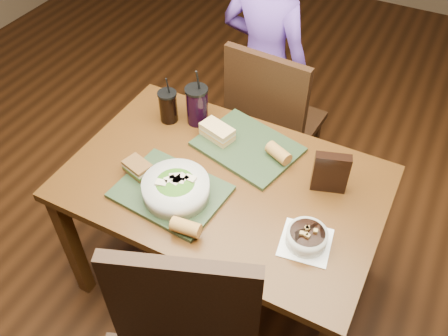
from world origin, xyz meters
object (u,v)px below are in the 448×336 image
(cup_cola, at_px, (168,106))
(cup_berry, at_px, (197,105))
(tray_near, at_px, (171,192))
(baguette_near, at_px, (186,227))
(soup_bowl, at_px, (307,237))
(sandwich_far, at_px, (217,132))
(chair_far, at_px, (270,120))
(diner, at_px, (264,64))
(dining_table, at_px, (224,194))
(salad_bowl, at_px, (176,188))
(tray_far, at_px, (248,147))
(sandwich_near, at_px, (138,168))
(chip_bag, at_px, (330,173))
(baguette_far, at_px, (278,153))

(cup_cola, relative_size, cup_berry, 0.84)
(tray_near, height_order, baguette_near, baguette_near)
(tray_near, relative_size, soup_bowl, 2.03)
(cup_berry, bearing_deg, sandwich_far, -27.28)
(chair_far, relative_size, diner, 0.71)
(dining_table, bearing_deg, baguette_near, -89.30)
(chair_far, height_order, salad_bowl, chair_far)
(baguette_near, bearing_deg, tray_far, 89.95)
(soup_bowl, distance_m, cup_cola, 0.90)
(diner, height_order, cup_berry, diner)
(dining_table, xyz_separation_m, cup_berry, (-0.28, 0.28, 0.18))
(chair_far, bearing_deg, baguette_near, -86.15)
(soup_bowl, bearing_deg, cup_berry, 148.63)
(diner, height_order, soup_bowl, diner)
(sandwich_near, bearing_deg, chair_far, 71.50)
(salad_bowl, bearing_deg, tray_near, 161.07)
(soup_bowl, bearing_deg, salad_bowl, -176.50)
(chair_far, relative_size, chip_bag, 5.57)
(cup_cola, xyz_separation_m, cup_berry, (0.12, 0.05, 0.02))
(chair_far, xyz_separation_m, tray_far, (0.07, -0.44, 0.20))
(salad_bowl, relative_size, sandwich_far, 1.58)
(chair_far, distance_m, baguette_far, 0.55)
(soup_bowl, height_order, cup_cola, cup_cola)
(tray_far, relative_size, chip_bag, 2.31)
(tray_far, distance_m, baguette_far, 0.15)
(sandwich_far, bearing_deg, dining_table, -55.72)
(baguette_far, xyz_separation_m, cup_cola, (-0.56, 0.02, 0.03))
(tray_far, height_order, cup_cola, cup_cola)
(tray_far, bearing_deg, chair_far, 98.51)
(sandwich_far, bearing_deg, tray_far, 4.73)
(dining_table, xyz_separation_m, sandwich_near, (-0.33, -0.14, 0.13))
(sandwich_far, distance_m, baguette_far, 0.29)
(sandwich_near, relative_size, sandwich_far, 0.77)
(tray_near, height_order, cup_berry, cup_berry)
(sandwich_far, distance_m, chip_bag, 0.54)
(sandwich_far, distance_m, cup_berry, 0.17)
(diner, distance_m, chip_bag, 0.99)
(sandwich_far, bearing_deg, diner, 96.58)
(sandwich_near, height_order, sandwich_far, sandwich_far)
(chair_far, height_order, cup_berry, cup_berry)
(sandwich_near, bearing_deg, sandwich_far, 61.53)
(diner, distance_m, tray_far, 0.73)
(sandwich_near, relative_size, baguette_far, 1.14)
(cup_cola, bearing_deg, tray_near, -57.32)
(soup_bowl, distance_m, cup_berry, 0.82)
(tray_far, distance_m, salad_bowl, 0.42)
(dining_table, height_order, tray_near, tray_near)
(chair_far, distance_m, cup_cola, 0.61)
(baguette_far, bearing_deg, chip_bag, -12.81)
(tray_far, height_order, baguette_near, baguette_near)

